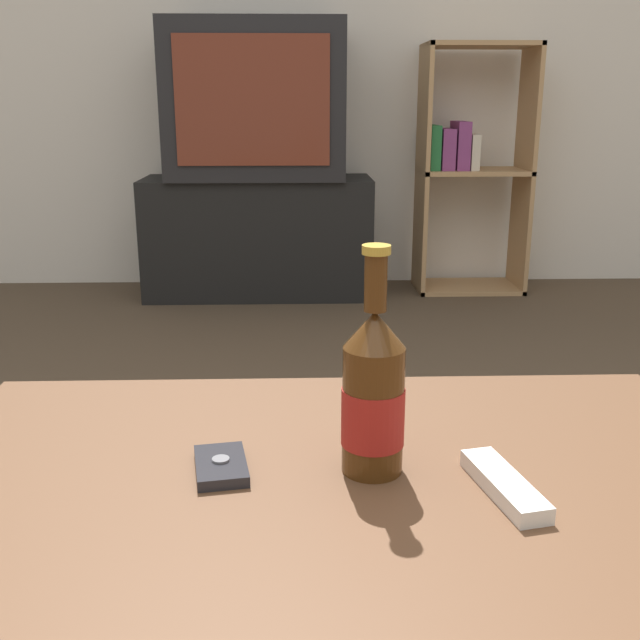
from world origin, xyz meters
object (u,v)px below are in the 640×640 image
object	(u,v)px
beer_bottle	(373,395)
remote_control	(504,485)
bookshelf	(468,165)
television	(255,101)
cell_phone	(221,466)
tv_stand	(258,237)

from	to	relation	value
beer_bottle	remote_control	distance (m)	0.18
bookshelf	remote_control	bearing A→B (deg)	-101.63
bookshelf	remote_control	distance (m)	2.81
television	bookshelf	distance (m)	1.01
bookshelf	cell_phone	size ratio (longest dim) A/B	10.69
beer_bottle	television	bearing A→B (deg)	95.71
television	cell_phone	distance (m)	2.65
bookshelf	beer_bottle	size ratio (longest dim) A/B	4.10
bookshelf	beer_bottle	xyz separation A→B (m)	(-0.71, -2.68, -0.04)
remote_control	tv_stand	bearing A→B (deg)	86.57
television	cell_phone	size ratio (longest dim) A/B	7.39
cell_phone	remote_control	size ratio (longest dim) A/B	0.68
tv_stand	cell_phone	bearing A→B (deg)	-88.23
beer_bottle	remote_control	size ratio (longest dim) A/B	1.77
television	bookshelf	world-z (taller)	television
television	cell_phone	world-z (taller)	television
tv_stand	remote_control	bearing A→B (deg)	-81.41
bookshelf	cell_phone	bearing A→B (deg)	-108.35
bookshelf	beer_bottle	bearing A→B (deg)	-104.79
tv_stand	beer_bottle	xyz separation A→B (m)	(0.26, -2.63, 0.28)
tv_stand	cell_phone	size ratio (longest dim) A/B	9.84
television	bookshelf	size ratio (longest dim) A/B	0.69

